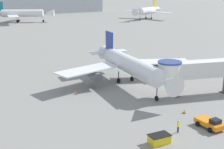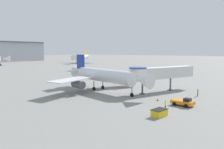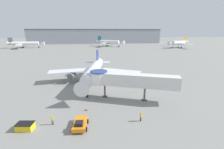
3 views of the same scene
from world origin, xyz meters
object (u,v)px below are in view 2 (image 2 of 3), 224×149
at_px(pushback_tug_orange, 183,102).
at_px(service_container_yellow, 159,113).
at_px(traffic_cone_port_wing, 66,96).
at_px(ground_crew_wing_walker, 165,104).
at_px(traffic_cone_near_nose, 158,99).
at_px(main_airplane, 103,76).
at_px(traffic_cone_starboard_wing, 133,85).
at_px(ground_crew_marshaller, 198,92).
at_px(background_jet_gold_tail, 81,57).
at_px(jet_bridge, 159,73).

distance_m(pushback_tug_orange, service_container_yellow, 8.78).
xyz_separation_m(traffic_cone_port_wing, ground_crew_wing_walker, (4.40, -21.11, 0.66)).
height_order(pushback_tug_orange, ground_crew_wing_walker, ground_crew_wing_walker).
height_order(service_container_yellow, traffic_cone_near_nose, service_container_yellow).
relative_size(main_airplane, traffic_cone_starboard_wing, 35.53).
bearing_deg(ground_crew_wing_walker, traffic_cone_port_wing, 92.23).
distance_m(traffic_cone_port_wing, traffic_cone_starboard_wing, 22.77).
height_order(pushback_tug_orange, service_container_yellow, pushback_tug_orange).
bearing_deg(service_container_yellow, ground_crew_wing_walker, 11.80).
distance_m(main_airplane, pushback_tug_orange, 22.40).
height_order(ground_crew_marshaller, ground_crew_wing_walker, ground_crew_wing_walker).
bearing_deg(traffic_cone_near_nose, traffic_cone_port_wing, 120.35).
distance_m(main_airplane, traffic_cone_port_wing, 12.09).
bearing_deg(traffic_cone_port_wing, ground_crew_wing_walker, -78.22).
distance_m(ground_crew_wing_walker, background_jet_gold_tail, 149.14).
bearing_deg(traffic_cone_near_nose, jet_bridge, 25.84).
xyz_separation_m(service_container_yellow, ground_crew_marshaller, (19.27, 0.03, 0.42)).
distance_m(pushback_tug_orange, ground_crew_wing_walker, 4.94).
bearing_deg(ground_crew_marshaller, traffic_cone_near_nose, -63.08).
distance_m(jet_bridge, pushback_tug_orange, 14.65).
bearing_deg(traffic_cone_near_nose, ground_crew_wing_walker, -142.61).
bearing_deg(background_jet_gold_tail, main_airplane, -64.07).
xyz_separation_m(service_container_yellow, ground_crew_wing_walker, (4.03, 0.84, 0.42)).
bearing_deg(traffic_cone_near_nose, service_container_yellow, -152.10).
height_order(jet_bridge, pushback_tug_orange, jet_bridge).
height_order(main_airplane, ground_crew_marshaller, main_airplane).
distance_m(service_container_yellow, traffic_cone_port_wing, 21.96).
bearing_deg(ground_crew_wing_walker, traffic_cone_near_nose, 27.84).
height_order(traffic_cone_starboard_wing, ground_crew_marshaller, ground_crew_marshaller).
distance_m(traffic_cone_starboard_wing, ground_crew_marshaller, 19.70).
xyz_separation_m(main_airplane, ground_crew_marshaller, (8.10, -21.48, -2.90)).
bearing_deg(pushback_tug_orange, service_container_yellow, -179.64).
height_order(traffic_cone_port_wing, traffic_cone_near_nose, traffic_cone_near_nose).
height_order(jet_bridge, traffic_cone_starboard_wing, jet_bridge).
xyz_separation_m(traffic_cone_near_nose, ground_crew_marshaller, (9.74, -5.01, 0.65)).
xyz_separation_m(jet_bridge, background_jet_gold_tail, (76.89, 109.04, 0.19)).
height_order(jet_bridge, service_container_yellow, jet_bridge).
height_order(main_airplane, traffic_cone_near_nose, main_airplane).
distance_m(traffic_cone_starboard_wing, traffic_cone_near_nose, 19.27).
relative_size(main_airplane, pushback_tug_orange, 6.85).
bearing_deg(main_airplane, service_container_yellow, -108.04).
relative_size(main_airplane, traffic_cone_near_nose, 40.50).
xyz_separation_m(pushback_tug_orange, ground_crew_marshaller, (10.50, 0.57, 0.28)).
height_order(traffic_cone_port_wing, ground_crew_marshaller, ground_crew_marshaller).
distance_m(traffic_cone_port_wing, traffic_cone_near_nose, 19.60).
bearing_deg(background_jet_gold_tail, traffic_cone_port_wing, -67.86).
relative_size(service_container_yellow, traffic_cone_near_nose, 4.01).
distance_m(service_container_yellow, traffic_cone_near_nose, 10.78).
bearing_deg(traffic_cone_port_wing, traffic_cone_starboard_wing, -6.19).
xyz_separation_m(pushback_tug_orange, ground_crew_wing_walker, (-4.74, 1.37, 0.28)).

